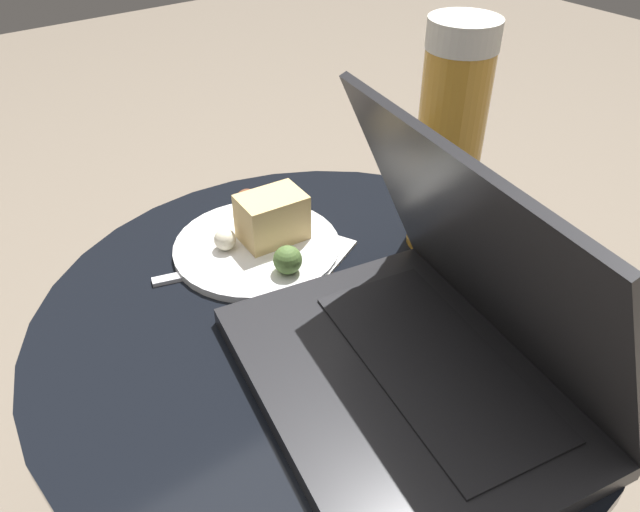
% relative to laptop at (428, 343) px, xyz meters
% --- Properties ---
extents(table, '(0.60, 0.60, 0.50)m').
position_rel_laptop_xyz_m(table, '(-0.12, -0.01, -0.23)').
color(table, '#9E9EA3').
rests_on(table, ground_plane).
extents(napkin, '(0.18, 0.15, 0.00)m').
position_rel_laptop_xyz_m(napkin, '(-0.25, 0.01, -0.05)').
color(napkin, white).
rests_on(napkin, table).
extents(laptop, '(0.35, 0.30, 0.24)m').
position_rel_laptop_xyz_m(laptop, '(0.00, 0.00, 0.00)').
color(laptop, '#232326').
rests_on(laptop, table).
extents(beer_glass, '(0.07, 0.07, 0.26)m').
position_rel_laptop_xyz_m(beer_glass, '(-0.15, 0.17, 0.08)').
color(beer_glass, gold).
rests_on(beer_glass, table).
extents(snack_plate, '(0.19, 0.19, 0.07)m').
position_rel_laptop_xyz_m(snack_plate, '(-0.26, -0.00, -0.03)').
color(snack_plate, white).
rests_on(snack_plate, table).
extents(fork, '(0.07, 0.19, 0.00)m').
position_rel_laptop_xyz_m(fork, '(-0.24, -0.03, -0.05)').
color(fork, silver).
rests_on(fork, table).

